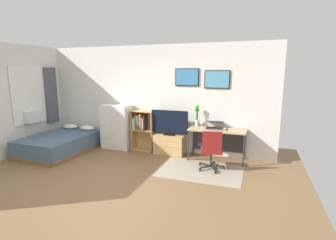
{
  "coord_description": "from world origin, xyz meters",
  "views": [
    {
      "loc": [
        2.54,
        -3.61,
        2.03
      ],
      "look_at": [
        0.73,
        1.5,
        1.0
      ],
      "focal_mm": 27.03,
      "sensor_mm": 36.0,
      "label": 1
    }
  ],
  "objects_px": {
    "bookshelf": "(142,127)",
    "desk": "(218,134)",
    "wine_glass": "(202,123)",
    "television": "(169,123)",
    "bamboo_vase": "(197,115)",
    "office_chair": "(211,149)",
    "tv_stand": "(170,144)",
    "bed": "(61,143)",
    "dresser": "(117,127)",
    "computer_mouse": "(227,129)",
    "laptop": "(215,125)"
  },
  "relations": [
    {
      "from": "bookshelf",
      "to": "computer_mouse",
      "type": "distance_m",
      "value": 2.2
    },
    {
      "from": "computer_mouse",
      "to": "bed",
      "type": "bearing_deg",
      "value": -170.52
    },
    {
      "from": "bed",
      "to": "bookshelf",
      "type": "distance_m",
      "value": 2.11
    },
    {
      "from": "tv_stand",
      "to": "television",
      "type": "xyz_separation_m",
      "value": [
        0.0,
        -0.02,
        0.56
      ]
    },
    {
      "from": "bed",
      "to": "dresser",
      "type": "height_order",
      "value": "dresser"
    },
    {
      "from": "dresser",
      "to": "tv_stand",
      "type": "distance_m",
      "value": 1.54
    },
    {
      "from": "laptop",
      "to": "wine_glass",
      "type": "bearing_deg",
      "value": -154.66
    },
    {
      "from": "bed",
      "to": "bookshelf",
      "type": "relative_size",
      "value": 1.87
    },
    {
      "from": "tv_stand",
      "to": "bamboo_vase",
      "type": "xyz_separation_m",
      "value": [
        0.66,
        0.1,
        0.78
      ]
    },
    {
      "from": "dresser",
      "to": "computer_mouse",
      "type": "distance_m",
      "value": 2.9
    },
    {
      "from": "bookshelf",
      "to": "laptop",
      "type": "height_order",
      "value": "bookshelf"
    },
    {
      "from": "bed",
      "to": "office_chair",
      "type": "height_order",
      "value": "office_chair"
    },
    {
      "from": "wine_glass",
      "to": "office_chair",
      "type": "bearing_deg",
      "value": -61.19
    },
    {
      "from": "dresser",
      "to": "office_chair",
      "type": "distance_m",
      "value": 2.78
    },
    {
      "from": "dresser",
      "to": "bookshelf",
      "type": "relative_size",
      "value": 1.12
    },
    {
      "from": "television",
      "to": "computer_mouse",
      "type": "height_order",
      "value": "television"
    },
    {
      "from": "television",
      "to": "office_chair",
      "type": "xyz_separation_m",
      "value": [
        1.18,
        -0.74,
        -0.34
      ]
    },
    {
      "from": "dresser",
      "to": "laptop",
      "type": "relative_size",
      "value": 2.61
    },
    {
      "from": "tv_stand",
      "to": "laptop",
      "type": "bearing_deg",
      "value": 2.26
    },
    {
      "from": "office_chair",
      "to": "laptop",
      "type": "xyz_separation_m",
      "value": [
        -0.08,
        0.8,
        0.35
      ]
    },
    {
      "from": "television",
      "to": "desk",
      "type": "bearing_deg",
      "value": 1.08
    },
    {
      "from": "bookshelf",
      "to": "wine_glass",
      "type": "height_order",
      "value": "bookshelf"
    },
    {
      "from": "office_chair",
      "to": "bed",
      "type": "bearing_deg",
      "value": 167.72
    },
    {
      "from": "tv_stand",
      "to": "wine_glass",
      "type": "bearing_deg",
      "value": -8.19
    },
    {
      "from": "office_chair",
      "to": "laptop",
      "type": "bearing_deg",
      "value": 83.1
    },
    {
      "from": "television",
      "to": "bamboo_vase",
      "type": "xyz_separation_m",
      "value": [
        0.66,
        0.13,
        0.22
      ]
    },
    {
      "from": "bed",
      "to": "desk",
      "type": "distance_m",
      "value": 3.97
    },
    {
      "from": "television",
      "to": "desk",
      "type": "xyz_separation_m",
      "value": [
        1.18,
        0.02,
        -0.2
      ]
    },
    {
      "from": "office_chair",
      "to": "bamboo_vase",
      "type": "xyz_separation_m",
      "value": [
        -0.52,
        0.86,
        0.56
      ]
    },
    {
      "from": "bed",
      "to": "television",
      "type": "xyz_separation_m",
      "value": [
        2.7,
        0.75,
        0.57
      ]
    },
    {
      "from": "desk",
      "to": "bed",
      "type": "bearing_deg",
      "value": -168.77
    },
    {
      "from": "desk",
      "to": "office_chair",
      "type": "relative_size",
      "value": 1.5
    },
    {
      "from": "bed",
      "to": "tv_stand",
      "type": "height_order",
      "value": "bed"
    },
    {
      "from": "tv_stand",
      "to": "desk",
      "type": "height_order",
      "value": "desk"
    },
    {
      "from": "laptop",
      "to": "bamboo_vase",
      "type": "relative_size",
      "value": 0.9
    },
    {
      "from": "office_chair",
      "to": "bamboo_vase",
      "type": "relative_size",
      "value": 1.71
    },
    {
      "from": "computer_mouse",
      "to": "office_chair",
      "type": "bearing_deg",
      "value": -108.06
    },
    {
      "from": "bookshelf",
      "to": "desk",
      "type": "height_order",
      "value": "bookshelf"
    },
    {
      "from": "bookshelf",
      "to": "tv_stand",
      "type": "relative_size",
      "value": 1.39
    },
    {
      "from": "bed",
      "to": "office_chair",
      "type": "bearing_deg",
      "value": 0.79
    },
    {
      "from": "laptop",
      "to": "computer_mouse",
      "type": "bearing_deg",
      "value": -28.99
    },
    {
      "from": "television",
      "to": "bamboo_vase",
      "type": "distance_m",
      "value": 0.71
    },
    {
      "from": "television",
      "to": "wine_glass",
      "type": "height_order",
      "value": "television"
    },
    {
      "from": "bookshelf",
      "to": "bamboo_vase",
      "type": "xyz_separation_m",
      "value": [
        1.45,
        0.05,
        0.4
      ]
    },
    {
      "from": "bamboo_vase",
      "to": "wine_glass",
      "type": "height_order",
      "value": "bamboo_vase"
    },
    {
      "from": "tv_stand",
      "to": "wine_glass",
      "type": "xyz_separation_m",
      "value": [
        0.83,
        -0.12,
        0.63
      ]
    },
    {
      "from": "dresser",
      "to": "desk",
      "type": "distance_m",
      "value": 2.68
    },
    {
      "from": "desk",
      "to": "laptop",
      "type": "distance_m",
      "value": 0.23
    },
    {
      "from": "television",
      "to": "desk",
      "type": "relative_size",
      "value": 0.73
    },
    {
      "from": "television",
      "to": "wine_glass",
      "type": "bearing_deg",
      "value": -6.66
    }
  ]
}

